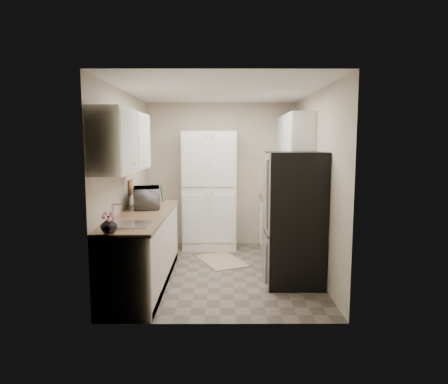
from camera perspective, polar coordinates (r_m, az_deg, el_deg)
The scene contains 16 objects.
ground at distance 5.72m, azimuth -0.44°, elevation -11.41°, with size 3.20×3.20×0.00m, color #665B4C.
room_shell at distance 5.42m, azimuth -0.65°, elevation 5.09°, with size 2.64×3.24×2.52m.
pantry_cabinet at distance 6.79m, azimuth -2.08°, elevation 0.20°, with size 0.90×0.55×2.00m, color silver.
base_cabinet_left at distance 5.28m, azimuth -11.38°, elevation -8.16°, with size 0.60×2.30×0.88m, color silver.
countertop_left at distance 5.18m, azimuth -11.51°, elevation -3.24°, with size 0.63×2.33×0.04m, color #846647.
base_cabinet_right at distance 6.83m, azimuth 7.97°, elevation -4.60°, with size 0.60×0.80×0.88m, color silver.
countertop_right at distance 6.75m, azimuth 8.04°, elevation -0.77°, with size 0.63×0.83×0.04m, color #846647.
electric_range at distance 6.04m, azimuth 8.90°, elevation -5.78°, with size 0.71×0.78×1.13m.
refrigerator at distance 5.19m, azimuth 9.99°, elevation -3.75°, with size 0.70×0.72×1.70m, color #B7B7BC.
microwave at distance 5.58m, azimuth -10.98°, elevation -0.79°, with size 0.52×0.35×0.29m, color #A3A3A7.
wine_bottle at distance 5.93m, azimuth -10.14°, elevation -0.44°, with size 0.07×0.07×0.26m, color black.
flower_vase at distance 4.15m, azimuth -16.13°, elevation -4.46°, with size 0.17×0.17×0.17m, color beige.
cutting_board at distance 6.19m, azimuth -9.03°, elevation -0.12°, with size 0.02×0.20×0.26m, color #478238.
toaster_oven at distance 6.79m, azimuth 8.83°, elevation 0.25°, with size 0.26×0.33×0.19m, color #B3B4B8.
fruit_basket at distance 6.80m, azimuth 8.92°, elevation 1.56°, with size 0.28×0.28×0.12m, color #FFA522, non-canonical shape.
kitchen_mat at distance 6.23m, azimuth -0.35°, elevation -9.80°, with size 0.54×0.86×0.01m, color tan.
Camera 1 is at (0.03, -5.42, 1.82)m, focal length 32.00 mm.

